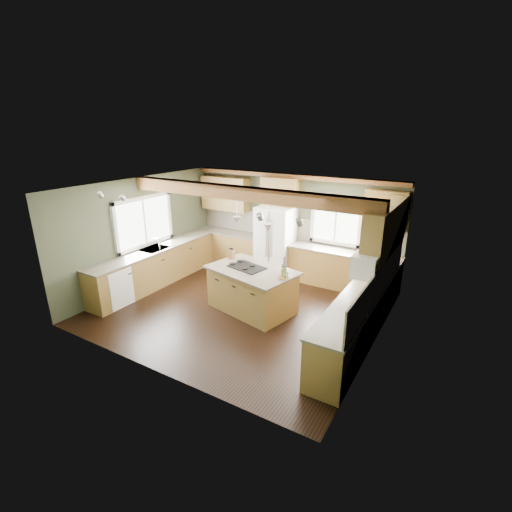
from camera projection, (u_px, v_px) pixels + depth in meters
The scene contains 37 objects.
floor at pixel (241, 308), 7.97m from camera, with size 5.60×5.60×0.00m, color black.
ceiling at pixel (239, 187), 7.10m from camera, with size 5.60×5.60×0.00m, color silver.
wall_back at pixel (293, 224), 9.56m from camera, with size 5.60×5.60×0.00m, color #404732.
wall_left at pixel (142, 232), 8.89m from camera, with size 5.00×5.00×0.00m, color #404732.
wall_right at pixel (380, 279), 6.19m from camera, with size 5.00×5.00×0.00m, color #404732.
ceiling_beam at pixel (242, 193), 7.23m from camera, with size 5.55×0.26×0.26m, color #503016.
soffit_trim at pixel (293, 176), 9.07m from camera, with size 5.55×0.20×0.10m, color #503016.
backsplash_back at pixel (293, 228), 9.58m from camera, with size 5.58×0.03×0.58m, color brown.
backsplash_right at pixel (379, 283), 6.26m from camera, with size 0.03×3.70×0.58m, color brown.
base_cab_back_left at pixel (230, 248), 10.47m from camera, with size 2.02×0.60×0.88m, color brown.
counter_back_left at pixel (230, 232), 10.32m from camera, with size 2.06×0.64×0.04m, color #463E33.
base_cab_back_right at pixel (343, 270), 8.89m from camera, with size 2.62×0.60×0.88m, color brown.
counter_back_right at pixel (344, 252), 8.73m from camera, with size 2.66×0.64×0.04m, color #463E33.
base_cab_left at pixel (156, 267), 9.07m from camera, with size 0.60×3.70×0.88m, color brown.
counter_left at pixel (155, 249), 8.92m from camera, with size 0.64×3.74×0.04m, color #463E33.
base_cab_right at pixel (358, 319), 6.66m from camera, with size 0.60×3.70×0.88m, color brown.
counter_right at pixel (361, 295), 6.51m from camera, with size 0.64×3.74×0.04m, color #463E33.
upper_cab_back_left at pixel (225, 194), 10.17m from camera, with size 1.40×0.35×0.90m, color brown.
upper_cab_over_fridge at pixel (280, 192), 9.28m from camera, with size 0.96×0.35×0.70m, color brown.
upper_cab_right at pixel (386, 228), 6.78m from camera, with size 0.35×2.20×0.90m, color brown.
upper_cab_back_corner at pixel (386, 211), 8.09m from camera, with size 0.90×0.35×0.90m, color brown.
window_left at pixel (144, 222), 8.84m from camera, with size 0.04×1.60×1.05m, color white.
window_back at pixel (336, 221), 8.91m from camera, with size 1.10×0.04×1.00m, color white.
sink at pixel (154, 249), 8.92m from camera, with size 0.50×0.65×0.03m, color #262628.
faucet at pixel (159, 244), 8.78m from camera, with size 0.02×0.02×0.28m, color #B2B2B7.
dishwasher at pixel (113, 286), 8.02m from camera, with size 0.60×0.60×0.84m, color white.
oven at pixel (333, 355), 5.62m from camera, with size 0.60×0.72×0.84m, color white.
microwave at pixel (368, 263), 6.17m from camera, with size 0.40×0.70×0.38m, color white.
pendant_left at pixel (237, 220), 7.59m from camera, with size 0.18×0.18×0.16m, color #B2B2B7.
pendant_right at pixel (268, 228), 7.04m from camera, with size 0.18×0.18×0.16m, color #B2B2B7.
refrigerator at pixel (275, 241), 9.53m from camera, with size 0.90×0.74×1.80m, color white.
island at pixel (252, 290), 7.79m from camera, with size 1.69×1.03×0.88m, color brown.
island_top at pixel (252, 270), 7.64m from camera, with size 1.80×1.14×0.04m, color #463E33.
cooktop at pixel (247, 267), 7.72m from camera, with size 0.73×0.49×0.02m, color black.
knife_block at pixel (231, 254), 8.20m from camera, with size 0.12×0.09×0.20m, color brown.
utensil_crock at pixel (284, 268), 7.48m from camera, with size 0.11×0.11×0.15m, color #464038.
bottle_tray at pixel (284, 273), 7.16m from camera, with size 0.23×0.23×0.21m, color brown, non-canonical shape.
Camera 1 is at (3.94, -5.96, 3.73)m, focal length 26.00 mm.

